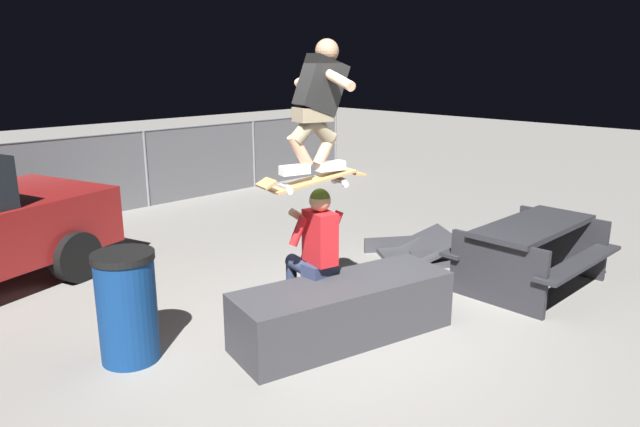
% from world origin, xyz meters
% --- Properties ---
extents(ground_plane, '(40.00, 40.00, 0.00)m').
position_xyz_m(ground_plane, '(0.00, 0.00, 0.00)').
color(ground_plane, gray).
extents(ledge_box_main, '(2.19, 1.14, 0.55)m').
position_xyz_m(ledge_box_main, '(-0.07, -0.07, 0.27)').
color(ledge_box_main, '#38383D').
rests_on(ledge_box_main, ground).
extents(person_sitting_on_ledge, '(0.59, 0.78, 1.38)m').
position_xyz_m(person_sitting_on_ledge, '(-0.05, 0.34, 0.78)').
color(person_sitting_on_ledge, '#2D3856').
rests_on(person_sitting_on_ledge, ground).
extents(skateboard, '(1.04, 0.44, 0.14)m').
position_xyz_m(skateboard, '(-0.27, 0.12, 1.50)').
color(skateboard, '#AD8451').
extents(skater_airborne, '(0.64, 0.88, 1.12)m').
position_xyz_m(skater_airborne, '(-0.21, 0.10, 2.19)').
color(skater_airborne, white).
extents(kicker_ramp, '(1.30, 1.29, 0.42)m').
position_xyz_m(kicker_ramp, '(2.31, 0.80, 0.07)').
color(kicker_ramp, '#38383D').
rests_on(kicker_ramp, ground).
extents(picnic_table_back, '(1.71, 1.36, 0.75)m').
position_xyz_m(picnic_table_back, '(2.41, -0.69, 0.50)').
color(picnic_table_back, '#28282D').
rests_on(picnic_table_back, ground).
extents(trash_bin, '(0.52, 0.52, 0.97)m').
position_xyz_m(trash_bin, '(-1.67, 0.95, 0.49)').
color(trash_bin, navy).
rests_on(trash_bin, ground).
extents(fence_back, '(12.05, 0.05, 1.36)m').
position_xyz_m(fence_back, '(-0.00, 5.84, 0.72)').
color(fence_back, slate).
rests_on(fence_back, ground).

